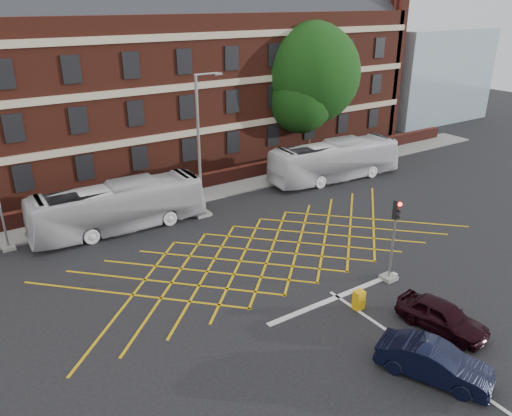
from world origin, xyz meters
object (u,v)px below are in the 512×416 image
bus_left (119,207)px  car_maroon (442,316)px  street_lamp (201,170)px  traffic_light_near (392,248)px  car_navy (434,362)px  utility_cabinet (359,300)px  deciduous_tree (309,81)px  bus_right (335,161)px  traffic_light_far (3,221)px

bus_left → car_maroon: bus_left is taller
car_maroon → street_lamp: bearing=90.3°
bus_left → traffic_light_near: size_ratio=2.45×
car_navy → traffic_light_near: bearing=31.5°
car_navy → traffic_light_near: traffic_light_near is taller
car_maroon → traffic_light_near: bearing=63.7°
traffic_light_near → utility_cabinet: size_ratio=4.72×
utility_cabinet → car_maroon: bearing=-58.7°
deciduous_tree → traffic_light_near: size_ratio=2.68×
bus_right → utility_cabinet: (-10.92, -13.92, -1.05)m
deciduous_tree → utility_cabinet: deciduous_tree is taller
traffic_light_near → street_lamp: street_lamp is taller
street_lamp → utility_cabinet: street_lamp is taller
traffic_light_far → deciduous_tree: bearing=13.0°
bus_left → street_lamp: bearing=-97.6°
bus_right → traffic_light_far: size_ratio=2.53×
deciduous_tree → utility_cabinet: 25.95m
traffic_light_far → street_lamp: size_ratio=0.48×
bus_left → bus_right: 16.98m
bus_left → deciduous_tree: 21.68m
bus_left → traffic_light_near: 16.05m
bus_left → deciduous_tree: bearing=-69.4°
bus_left → traffic_light_near: (9.16, -13.18, 0.30)m
car_navy → bus_right: bearing=33.7°
car_maroon → deciduous_tree: (12.05, 24.13, 5.74)m
traffic_light_near → traffic_light_far: same height
bus_left → bus_right: (16.98, -0.28, 0.05)m
deciduous_tree → street_lamp: 17.00m
traffic_light_far → bus_right: bearing=-2.8°
traffic_light_far → utility_cabinet: bearing=-50.9°
traffic_light_far → street_lamp: bearing=-8.6°
bus_right → utility_cabinet: size_ratio=11.95×
car_maroon → utility_cabinet: car_maroon is taller
deciduous_tree → traffic_light_near: bearing=-118.3°
car_maroon → utility_cabinet: bearing=112.2°
car_maroon → utility_cabinet: (-1.84, 3.03, -0.20)m
traffic_light_near → street_lamp: size_ratio=0.48×
bus_right → street_lamp: (-11.79, -0.56, 1.58)m
bus_left → car_navy: size_ratio=2.54×
bus_right → deciduous_tree: size_ratio=0.95×
deciduous_tree → traffic_light_far: bearing=-167.0°
car_navy → traffic_light_near: (3.95, 5.76, 1.08)m
bus_left → traffic_light_far: size_ratio=2.45×
bus_left → deciduous_tree: deciduous_tree is taller
traffic_light_far → traffic_light_near: bearing=-42.5°
car_navy → utility_cabinet: (0.85, 4.74, -0.23)m
utility_cabinet → bus_right: bearing=51.9°
bus_right → car_maroon: bus_right is taller
car_maroon → traffic_light_far: (-14.09, 18.10, 1.11)m
traffic_light_near → car_navy: bearing=-124.5°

